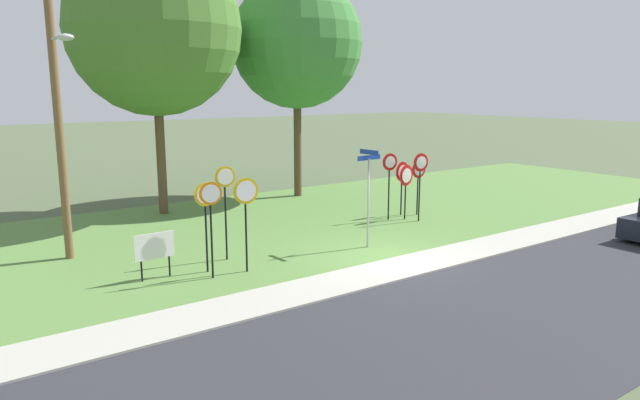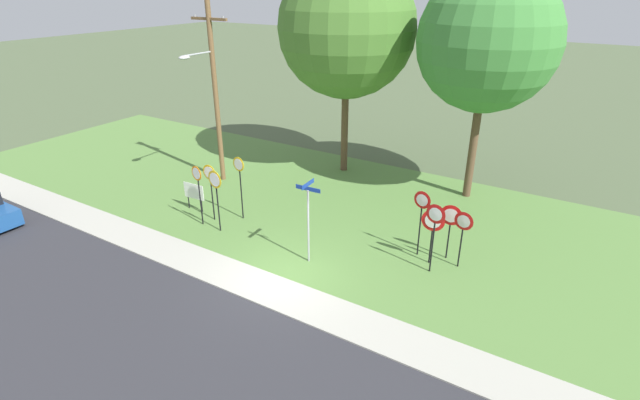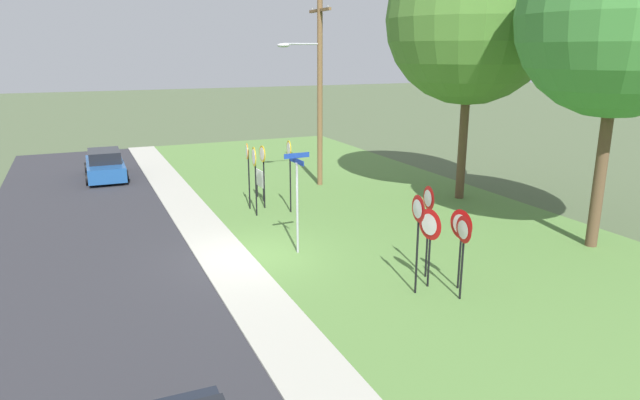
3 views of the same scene
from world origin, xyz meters
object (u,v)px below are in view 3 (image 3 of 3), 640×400
(yield_sign_far_right, at_px, (428,210))
(yield_sign_center, at_px, (463,239))
(yield_sign_near_right, at_px, (460,231))
(utility_pole, at_px, (317,81))
(notice_board, at_px, (260,180))
(street_name_post, at_px, (297,195))
(stop_sign_far_center, at_px, (255,166))
(oak_tree_right, at_px, (621,16))
(yield_sign_far_left, at_px, (417,221))
(yield_sign_near_left, at_px, (429,230))
(stop_sign_far_left, at_px, (248,163))
(stop_sign_near_left, at_px, (289,162))
(oak_tree_left, at_px, (471,19))
(parked_hatchback_near, at_px, (105,165))
(stop_sign_near_right, at_px, (263,164))

(yield_sign_far_right, bearing_deg, yield_sign_center, 8.33)
(yield_sign_near_right, height_order, utility_pole, utility_pole)
(notice_board, bearing_deg, street_name_post, -10.12)
(stop_sign_far_center, xyz_separation_m, oak_tree_right, (7.54, 8.83, 5.10))
(yield_sign_far_left, relative_size, utility_pole, 0.30)
(yield_sign_near_left, height_order, yield_sign_center, yield_sign_center)
(stop_sign_far_left, bearing_deg, yield_sign_far_left, 19.64)
(stop_sign_near_left, bearing_deg, yield_sign_far_left, 8.16)
(stop_sign_far_left, height_order, oak_tree_right, oak_tree_right)
(notice_board, height_order, oak_tree_right, oak_tree_right)
(stop_sign_far_left, height_order, oak_tree_left, oak_tree_left)
(yield_sign_near_left, relative_size, oak_tree_left, 0.20)
(notice_board, distance_m, parked_hatchback_near, 9.09)
(yield_sign_far_left, xyz_separation_m, utility_pole, (-12.02, 2.49, 2.80))
(yield_sign_near_right, bearing_deg, yield_sign_center, -39.28)
(yield_sign_center, bearing_deg, oak_tree_right, 109.40)
(yield_sign_far_right, bearing_deg, street_name_post, -132.99)
(yield_sign_far_right, distance_m, parked_hatchback_near, 18.44)
(yield_sign_near_left, xyz_separation_m, yield_sign_center, (0.97, 0.31, 0.03))
(stop_sign_far_left, bearing_deg, stop_sign_far_center, 7.62)
(stop_sign_near_left, xyz_separation_m, yield_sign_center, (9.02, 1.12, -0.37))
(stop_sign_far_left, height_order, yield_sign_near_left, stop_sign_far_left)
(stop_sign_near_left, relative_size, street_name_post, 0.90)
(stop_sign_near_right, xyz_separation_m, parked_hatchback_near, (-8.44, -5.42, -1.19))
(stop_sign_far_left, height_order, yield_sign_center, stop_sign_far_left)
(stop_sign_near_right, relative_size, oak_tree_left, 0.24)
(yield_sign_far_left, bearing_deg, oak_tree_right, 102.49)
(stop_sign_far_left, distance_m, yield_sign_far_right, 8.90)
(stop_sign_near_right, distance_m, yield_sign_near_left, 9.15)
(stop_sign_far_left, distance_m, yield_sign_near_right, 9.95)
(stop_sign_near_left, xyz_separation_m, stop_sign_far_center, (-0.06, -1.36, -0.06))
(stop_sign_near_right, bearing_deg, utility_pole, 127.35)
(stop_sign_near_right, height_order, yield_sign_far_right, yield_sign_far_right)
(yield_sign_far_right, relative_size, yield_sign_center, 1.19)
(yield_sign_near_right, distance_m, oak_tree_left, 11.17)
(stop_sign_near_right, xyz_separation_m, street_name_post, (5.25, -0.63, 0.05))
(stop_sign_far_center, relative_size, yield_sign_center, 1.21)
(notice_board, height_order, parked_hatchback_near, parked_hatchback_near)
(notice_board, xyz_separation_m, oak_tree_left, (3.18, 7.82, 6.40))
(yield_sign_far_left, xyz_separation_m, street_name_post, (-3.99, -1.65, -0.09))
(oak_tree_left, bearing_deg, oak_tree_right, 0.96)
(yield_sign_far_left, bearing_deg, stop_sign_far_center, -162.66)
(yield_sign_near_left, distance_m, parked_hatchback_near, 18.82)
(utility_pole, xyz_separation_m, oak_tree_right, (11.23, 4.70, 2.28))
(stop_sign_far_center, height_order, yield_sign_far_right, stop_sign_far_center)
(stop_sign_near_right, distance_m, parked_hatchback_near, 10.10)
(yield_sign_center, relative_size, street_name_post, 0.70)
(yield_sign_far_left, distance_m, oak_tree_left, 11.54)
(stop_sign_far_center, bearing_deg, yield_sign_near_left, 21.12)
(stop_sign_near_left, bearing_deg, yield_sign_near_left, 11.94)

